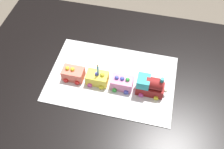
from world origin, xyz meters
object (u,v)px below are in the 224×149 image
object	(u,v)px
cake_car_caboose_bubblegum	(122,83)
birthday_candle	(98,69)
cake_car_gondola_coral	(73,74)
cake_car_hopper_lemon	(97,78)
cake_locomotive	(150,86)
dining_table	(112,88)

from	to	relation	value
cake_car_caboose_bubblegum	birthday_candle	bearing A→B (deg)	-0.00
cake_car_caboose_bubblegum	cake_car_gondola_coral	size ratio (longest dim) A/B	1.00
cake_car_hopper_lemon	cake_locomotive	bearing A→B (deg)	-180.00
dining_table	cake_car_hopper_lemon	world-z (taller)	cake_car_hopper_lemon
cake_locomotive	cake_car_hopper_lemon	xyz separation A→B (m)	(0.25, 0.00, -0.02)
cake_locomotive	cake_car_gondola_coral	xyz separation A→B (m)	(0.37, 0.00, -0.02)
dining_table	cake_car_caboose_bubblegum	distance (m)	0.16
birthday_candle	cake_locomotive	bearing A→B (deg)	-180.00
dining_table	cake_car_gondola_coral	bearing A→B (deg)	15.63
dining_table	birthday_candle	xyz separation A→B (m)	(0.06, 0.05, 0.21)
cake_car_gondola_coral	cake_car_caboose_bubblegum	bearing A→B (deg)	180.00
cake_car_gondola_coral	birthday_candle	bearing A→B (deg)	-180.00
cake_car_gondola_coral	birthday_candle	world-z (taller)	birthday_candle
cake_car_gondola_coral	cake_car_hopper_lemon	bearing A→B (deg)	180.00
birthday_candle	dining_table	bearing A→B (deg)	-138.13
dining_table	birthday_candle	size ratio (longest dim) A/B	22.75
cake_locomotive	birthday_candle	xyz separation A→B (m)	(0.24, 0.00, 0.05)
cake_car_gondola_coral	birthday_candle	distance (m)	0.14
cake_locomotive	cake_car_caboose_bubblegum	distance (m)	0.13
cake_locomotive	cake_car_hopper_lemon	distance (m)	0.25
dining_table	cake_car_caboose_bubblegum	xyz separation A→B (m)	(-0.06, 0.05, 0.14)
cake_car_hopper_lemon	birthday_candle	distance (m)	0.07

